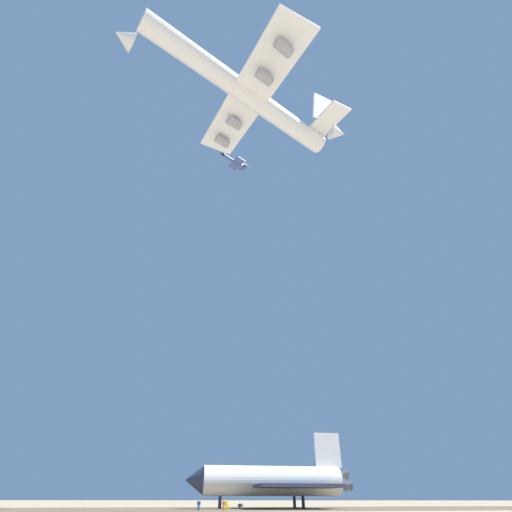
% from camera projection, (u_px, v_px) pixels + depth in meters
% --- Properties ---
extents(ground_plane, '(1200.00, 1200.00, 0.00)m').
position_uv_depth(ground_plane, '(282.00, 508.00, 86.45)').
color(ground_plane, tan).
extents(runway_strip, '(426.40, 199.26, 0.02)m').
position_uv_depth(runway_strip, '(273.00, 509.00, 84.34)').
color(runway_strip, brown).
rests_on(runway_strip, ground).
extents(space_shuttle, '(37.83, 28.87, 15.80)m').
position_uv_depth(space_shuttle, '(270.00, 481.00, 87.15)').
color(space_shuttle, white).
rests_on(space_shuttle, ground).
extents(carrier_jet, '(66.28, 56.53, 22.23)m').
position_uv_depth(carrier_jet, '(247.00, 93.00, 118.68)').
color(carrier_jet, white).
extents(chase_jet_left_wing, '(11.65, 13.81, 4.00)m').
position_uv_depth(chase_jet_left_wing, '(234.00, 162.00, 177.47)').
color(chase_jet_left_wing, '#38478C').
extents(ground_crew_near_nose, '(0.43, 0.54, 1.73)m').
position_uv_depth(ground_crew_near_nose, '(227.00, 505.00, 68.60)').
color(ground_crew_near_nose, yellow).
rests_on(ground_crew_near_nose, ground).
extents(ground_crew_mid_fuselage, '(0.62, 0.35, 1.73)m').
position_uv_depth(ground_crew_mid_fuselage, '(224.00, 505.00, 70.18)').
color(ground_crew_mid_fuselage, orange).
rests_on(ground_crew_mid_fuselage, ground).
extents(ground_crew_near_wingtip, '(0.63, 0.34, 1.73)m').
position_uv_depth(ground_crew_near_wingtip, '(199.00, 505.00, 69.43)').
color(ground_crew_near_wingtip, '#194799').
rests_on(ground_crew_near_wingtip, ground).
extents(ground_support_crate, '(1.19, 1.31, 0.81)m').
position_uv_depth(ground_support_crate, '(241.00, 506.00, 97.62)').
color(ground_support_crate, '#4C4C51').
rests_on(ground_support_crate, ground).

